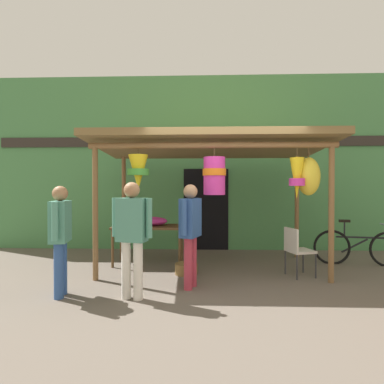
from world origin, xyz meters
TOP-DOWN VIEW (x-y plane):
  - ground_plane at (0.00, 0.00)m, footprint 30.00×30.00m
  - shop_facade at (-0.00, 2.69)m, footprint 12.08×0.29m
  - market_stall_canopy at (-0.15, 0.73)m, footprint 4.36×2.35m
  - display_table at (-1.44, 1.07)m, footprint 1.39×0.71m
  - flower_heap_on_table at (-1.39, 1.12)m, footprint 0.66×0.46m
  - folding_chair at (1.27, 0.30)m, footprint 0.50×0.50m
  - wicker_basket_by_table at (-0.65, 0.38)m, footprint 0.40×0.40m
  - parked_bicycle at (2.76, 1.15)m, footprint 1.73×0.46m
  - vendor_in_orange at (-1.33, -0.88)m, footprint 0.58×0.30m
  - shopper_by_bananas at (-2.36, -0.82)m, footprint 0.29×0.59m
  - passerby_at_right at (-0.54, -0.38)m, footprint 0.34×0.56m

SIDE VIEW (x-z plane):
  - ground_plane at x=0.00m, z-range 0.00..0.00m
  - wicker_basket_by_table at x=-0.65m, z-range 0.00..0.19m
  - parked_bicycle at x=2.76m, z-range -0.11..0.81m
  - folding_chair at x=1.27m, z-range 0.08..0.92m
  - display_table at x=-1.44m, z-range 0.31..1.08m
  - flower_heap_on_table at x=-1.39m, z-range 0.77..0.95m
  - shopper_by_bananas at x=-2.36m, z-range 0.13..1.70m
  - passerby_at_right at x=-0.54m, z-range 0.14..1.73m
  - vendor_in_orange at x=-1.33m, z-range 0.14..1.76m
  - shop_facade at x=0.00m, z-range 0.00..4.31m
  - market_stall_canopy at x=-0.15m, z-range 0.95..3.43m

